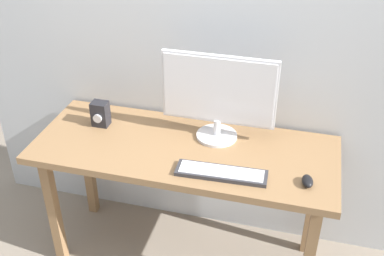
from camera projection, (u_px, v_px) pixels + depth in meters
ground_plane at (185, 253)px, 2.81m from camera, size 6.00×6.00×0.00m
desk at (184, 161)px, 2.45m from camera, size 1.55×0.61×0.77m
monitor at (218, 95)px, 2.36m from camera, size 0.58×0.21×0.46m
keyboard_primary at (221, 173)px, 2.20m from camera, size 0.43×0.13×0.02m
mouse at (307, 181)px, 2.14m from camera, size 0.07×0.10×0.04m
audio_controller at (100, 114)px, 2.55m from camera, size 0.09×0.08×0.14m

